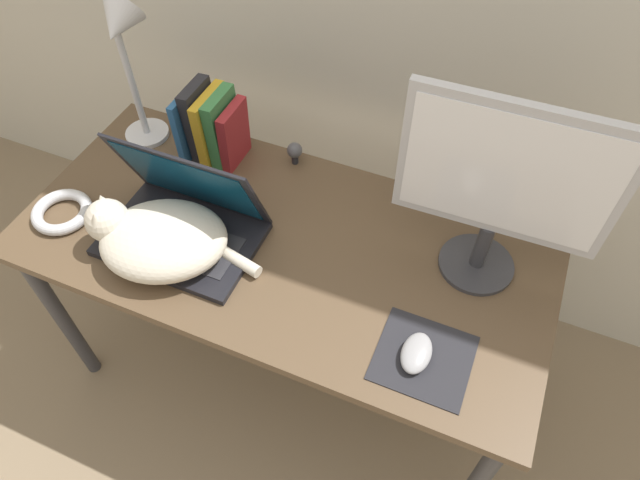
# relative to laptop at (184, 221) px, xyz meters

# --- Properties ---
(ground_plane) EXTENTS (12.00, 12.00, 0.00)m
(ground_plane) POSITION_rel_laptop_xyz_m (0.24, -0.25, -0.75)
(ground_plane) COLOR #847056
(desk) EXTENTS (1.39, 0.66, 0.70)m
(desk) POSITION_rel_laptop_xyz_m (0.24, 0.07, -0.12)
(desk) COLOR brown
(desk) RESTS_ON ground_plane
(laptop) EXTENTS (0.39, 0.27, 0.27)m
(laptop) POSITION_rel_laptop_xyz_m (0.00, 0.00, 0.00)
(laptop) COLOR black
(laptop) RESTS_ON desk
(cat) EXTENTS (0.44, 0.35, 0.15)m
(cat) POSITION_rel_laptop_xyz_m (-0.02, -0.08, 0.01)
(cat) COLOR beige
(cat) RESTS_ON desk
(external_monitor) EXTENTS (0.46, 0.19, 0.50)m
(external_monitor) POSITION_rel_laptop_xyz_m (0.72, 0.19, 0.23)
(external_monitor) COLOR #333338
(external_monitor) RESTS_ON desk
(mousepad) EXTENTS (0.21, 0.20, 0.00)m
(mousepad) POSITION_rel_laptop_xyz_m (0.67, -0.11, -0.05)
(mousepad) COLOR #232328
(mousepad) RESTS_ON desk
(computer_mouse) EXTENTS (0.07, 0.11, 0.03)m
(computer_mouse) POSITION_rel_laptop_xyz_m (0.65, -0.11, -0.03)
(computer_mouse) COLOR #99999E
(computer_mouse) RESTS_ON mousepad
(book_row) EXTENTS (0.16, 0.16, 0.23)m
(book_row) POSITION_rel_laptop_xyz_m (-0.08, 0.30, 0.05)
(book_row) COLOR #285B93
(book_row) RESTS_ON desk
(desk_lamp) EXTENTS (0.17, 0.17, 0.47)m
(desk_lamp) POSITION_rel_laptop_xyz_m (-0.28, 0.26, 0.27)
(desk_lamp) COLOR silver
(desk_lamp) RESTS_ON desk
(cable_coil) EXTENTS (0.16, 0.16, 0.03)m
(cable_coil) POSITION_rel_laptop_xyz_m (-0.34, -0.07, -0.04)
(cable_coil) COLOR silver
(cable_coil) RESTS_ON desk
(webcam) EXTENTS (0.04, 0.04, 0.07)m
(webcam) POSITION_rel_laptop_xyz_m (0.15, 0.36, -0.01)
(webcam) COLOR #232328
(webcam) RESTS_ON desk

